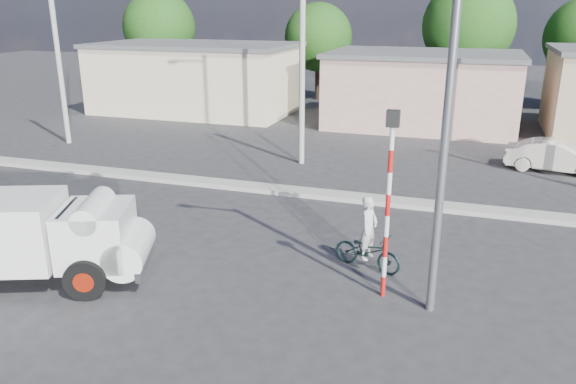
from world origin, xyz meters
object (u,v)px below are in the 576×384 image
(streetlight, at_px, (441,85))
(bicycle, at_px, (368,251))
(truck, at_px, (35,236))
(traffic_pole, at_px, (389,190))
(cyclist, at_px, (368,239))
(car_cream, at_px, (555,156))

(streetlight, bearing_deg, bicycle, 134.09)
(truck, xyz_separation_m, traffic_pole, (8.05, 1.92, 1.39))
(streetlight, bearing_deg, truck, -169.77)
(bicycle, distance_m, cyclist, 0.34)
(car_cream, bearing_deg, traffic_pole, 166.44)
(cyclist, xyz_separation_m, streetlight, (1.56, -1.61, 4.14))
(traffic_pole, bearing_deg, streetlight, -17.73)
(bicycle, distance_m, car_cream, 12.55)
(bicycle, height_order, car_cream, car_cream)
(cyclist, relative_size, car_cream, 0.43)
(car_cream, relative_size, streetlight, 0.42)
(truck, height_order, streetlight, streetlight)
(bicycle, relative_size, traffic_pole, 0.42)
(car_cream, distance_m, streetlight, 14.14)
(truck, bearing_deg, traffic_pole, -7.93)
(truck, xyz_separation_m, cyclist, (7.44, 3.23, -0.38))
(traffic_pole, bearing_deg, cyclist, 115.30)
(cyclist, relative_size, traffic_pole, 0.38)
(truck, height_order, traffic_pole, traffic_pole)
(traffic_pole, bearing_deg, bicycle, 115.30)
(cyclist, xyz_separation_m, car_cream, (5.56, 11.25, -0.19))
(truck, bearing_deg, bicycle, 2.11)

